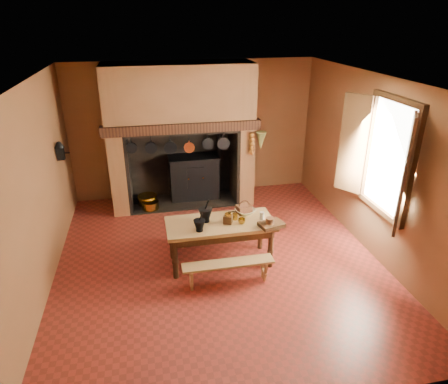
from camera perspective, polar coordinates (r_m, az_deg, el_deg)
name	(u,v)px	position (r m, az deg, el deg)	size (l,w,h in m)	color
floor	(218,260)	(6.49, -0.80, -9.66)	(5.50, 5.50, 0.00)	maroon
ceiling	(217,81)	(5.45, -0.97, 15.60)	(5.50, 5.50, 0.00)	silver
back_wall	(193,130)	(8.41, -4.42, 8.82)	(5.00, 0.02, 2.80)	brown
wall_left	(36,193)	(5.94, -25.31, -0.15)	(0.02, 5.50, 2.80)	brown
wall_right	(374,167)	(6.72, 20.59, 3.36)	(0.02, 5.50, 2.80)	brown
wall_front	(279,300)	(3.52, 7.82, -15.01)	(5.00, 0.02, 2.80)	brown
chimney_breast	(180,116)	(7.85, -6.30, 10.75)	(2.95, 0.96, 2.80)	brown
iron_range	(194,176)	(8.41, -4.24, 2.24)	(1.12, 0.55, 1.60)	black
hearth_pans	(148,202)	(8.30, -10.86, -1.39)	(0.51, 0.62, 0.20)	#AF8928
hanging_pans	(182,146)	(7.49, -6.06, 6.51)	(1.92, 0.29, 0.27)	black
onion_string	(252,144)	(7.71, 3.98, 6.87)	(0.12, 0.10, 0.46)	#A5601E
herb_bunch	(261,141)	(7.74, 5.29, 7.29)	(0.20, 0.20, 0.35)	olive
window	(382,158)	(6.23, 21.65, 4.56)	(0.39, 1.75, 1.76)	white
wall_coffee_mill	(60,150)	(7.30, -22.40, 5.63)	(0.23, 0.16, 0.31)	black
work_table	(220,229)	(6.13, -0.53, -5.27)	(1.64, 0.73, 0.71)	#A1824A
bench_front	(228,268)	(5.82, 0.61, -10.79)	(1.32, 0.23, 0.37)	#A1824A
bench_back	(214,229)	(6.78, -1.46, -5.24)	(1.35, 0.24, 0.38)	#A1824A
mortar_large	(205,214)	(6.05, -2.68, -3.22)	(0.21, 0.21, 0.36)	black
mortar_small	(199,225)	(5.81, -3.53, -4.72)	(0.18, 0.18, 0.30)	black
coffee_grinder	(228,218)	(6.03, 0.59, -3.80)	(0.19, 0.17, 0.20)	#3C2613
brass_mug_a	(200,227)	(5.88, -3.40, -4.96)	(0.07, 0.07, 0.08)	#AF8928
brass_mug_b	(235,217)	(6.14, 1.58, -3.52)	(0.09, 0.09, 0.10)	#AF8928
mixing_bowl	(245,211)	(6.33, 3.07, -2.76)	(0.30, 0.30, 0.07)	beige
stoneware_crock	(270,222)	(5.95, 6.54, -4.34)	(0.12, 0.12, 0.15)	brown
glass_jar	(262,216)	(6.16, 5.44, -3.40)	(0.07, 0.07, 0.12)	beige
wicker_basket	(244,209)	(6.33, 2.86, -2.39)	(0.26, 0.22, 0.22)	#472515
wooden_tray	(271,225)	(5.99, 6.79, -4.64)	(0.35, 0.25, 0.06)	#3C2613
brass_cup	(242,221)	(6.02, 2.55, -4.18)	(0.11, 0.11, 0.09)	#AF8928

